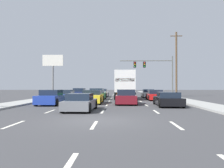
{
  "coord_description": "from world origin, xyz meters",
  "views": [
    {
      "loc": [
        1.02,
        -10.65,
        1.61
      ],
      "look_at": [
        0.22,
        16.31,
        1.9
      ],
      "focal_mm": 36.2,
      "sensor_mm": 36.0,
      "label": 1
    }
  ],
  "objects_px": {
    "car_silver": "(148,94)",
    "car_tan": "(66,95)",
    "car_navy": "(79,93)",
    "utility_pole_mid": "(176,64)",
    "car_yellow": "(92,97)",
    "box_truck": "(125,83)",
    "car_white": "(101,93)",
    "car_blue": "(52,98)",
    "car_gray": "(80,103)",
    "car_maroon": "(126,97)",
    "car_green": "(97,94)",
    "car_red": "(155,95)",
    "car_black": "(168,100)",
    "traffic_signal_mast": "(150,67)",
    "roadside_billboard": "(53,67)"
  },
  "relations": [
    {
      "from": "car_green",
      "to": "car_gray",
      "type": "relative_size",
      "value": 1.16
    },
    {
      "from": "car_blue",
      "to": "car_gray",
      "type": "relative_size",
      "value": 1.0
    },
    {
      "from": "car_tan",
      "to": "car_silver",
      "type": "xyz_separation_m",
      "value": [
        10.55,
        6.49,
        -0.0
      ]
    },
    {
      "from": "car_silver",
      "to": "traffic_signal_mast",
      "type": "height_order",
      "value": "traffic_signal_mast"
    },
    {
      "from": "car_navy",
      "to": "car_blue",
      "type": "relative_size",
      "value": 1.05
    },
    {
      "from": "car_navy",
      "to": "car_tan",
      "type": "height_order",
      "value": "car_navy"
    },
    {
      "from": "car_navy",
      "to": "car_gray",
      "type": "height_order",
      "value": "car_navy"
    },
    {
      "from": "car_gray",
      "to": "traffic_signal_mast",
      "type": "bearing_deg",
      "value": 70.82
    },
    {
      "from": "car_navy",
      "to": "car_tan",
      "type": "distance_m",
      "value": 7.23
    },
    {
      "from": "car_green",
      "to": "car_gray",
      "type": "distance_m",
      "value": 12.76
    },
    {
      "from": "car_navy",
      "to": "car_blue",
      "type": "bearing_deg",
      "value": -89.91
    },
    {
      "from": "car_tan",
      "to": "car_yellow",
      "type": "bearing_deg",
      "value": -54.03
    },
    {
      "from": "car_tan",
      "to": "traffic_signal_mast",
      "type": "distance_m",
      "value": 16.34
    },
    {
      "from": "utility_pole_mid",
      "to": "car_tan",
      "type": "bearing_deg",
      "value": -151.88
    },
    {
      "from": "car_yellow",
      "to": "car_maroon",
      "type": "height_order",
      "value": "car_maroon"
    },
    {
      "from": "box_truck",
      "to": "car_white",
      "type": "bearing_deg",
      "value": 121.99
    },
    {
      "from": "car_silver",
      "to": "car_tan",
      "type": "bearing_deg",
      "value": -148.39
    },
    {
      "from": "car_yellow",
      "to": "car_maroon",
      "type": "relative_size",
      "value": 1.01
    },
    {
      "from": "utility_pole_mid",
      "to": "car_gray",
      "type": "bearing_deg",
      "value": -120.02
    },
    {
      "from": "car_tan",
      "to": "car_white",
      "type": "relative_size",
      "value": 1.05
    },
    {
      "from": "car_silver",
      "to": "roadside_billboard",
      "type": "height_order",
      "value": "roadside_billboard"
    },
    {
      "from": "car_gray",
      "to": "car_red",
      "type": "bearing_deg",
      "value": 59.58
    },
    {
      "from": "car_green",
      "to": "car_maroon",
      "type": "relative_size",
      "value": 1.09
    },
    {
      "from": "car_blue",
      "to": "car_silver",
      "type": "distance_m",
      "value": 16.88
    },
    {
      "from": "car_navy",
      "to": "utility_pole_mid",
      "type": "bearing_deg",
      "value": 3.18
    },
    {
      "from": "car_silver",
      "to": "utility_pole_mid",
      "type": "bearing_deg",
      "value": 19.0
    },
    {
      "from": "car_green",
      "to": "car_red",
      "type": "height_order",
      "value": "car_green"
    },
    {
      "from": "box_truck",
      "to": "car_blue",
      "type": "bearing_deg",
      "value": -126.34
    },
    {
      "from": "car_yellow",
      "to": "car_white",
      "type": "bearing_deg",
      "value": 90.57
    },
    {
      "from": "car_navy",
      "to": "car_blue",
      "type": "height_order",
      "value": "car_navy"
    },
    {
      "from": "car_tan",
      "to": "car_green",
      "type": "relative_size",
      "value": 1.0
    },
    {
      "from": "car_gray",
      "to": "utility_pole_mid",
      "type": "relative_size",
      "value": 0.41
    },
    {
      "from": "car_navy",
      "to": "utility_pole_mid",
      "type": "distance_m",
      "value": 15.43
    },
    {
      "from": "car_white",
      "to": "car_green",
      "type": "bearing_deg",
      "value": -89.79
    },
    {
      "from": "car_red",
      "to": "car_navy",
      "type": "bearing_deg",
      "value": 144.48
    },
    {
      "from": "car_blue",
      "to": "car_white",
      "type": "xyz_separation_m",
      "value": [
        3.25,
        14.62,
        -0.02
      ]
    },
    {
      "from": "car_gray",
      "to": "box_truck",
      "type": "distance_m",
      "value": 14.28
    },
    {
      "from": "car_navy",
      "to": "car_yellow",
      "type": "xyz_separation_m",
      "value": [
        3.4,
        -12.34,
        -0.03
      ]
    },
    {
      "from": "car_blue",
      "to": "car_green",
      "type": "xyz_separation_m",
      "value": [
        3.27,
        8.06,
        0.02
      ]
    },
    {
      "from": "car_navy",
      "to": "roadside_billboard",
      "type": "xyz_separation_m",
      "value": [
        -6.19,
        7.2,
        4.63
      ]
    },
    {
      "from": "car_tan",
      "to": "car_maroon",
      "type": "xyz_separation_m",
      "value": [
        6.92,
        -6.06,
        0.06
      ]
    },
    {
      "from": "car_gray",
      "to": "car_black",
      "type": "distance_m",
      "value": 7.57
    },
    {
      "from": "car_yellow",
      "to": "car_blue",
      "type": "bearing_deg",
      "value": -151.48
    },
    {
      "from": "car_maroon",
      "to": "traffic_signal_mast",
      "type": "height_order",
      "value": "traffic_signal_mast"
    },
    {
      "from": "car_white",
      "to": "box_truck",
      "type": "height_order",
      "value": "box_truck"
    },
    {
      "from": "car_yellow",
      "to": "car_black",
      "type": "xyz_separation_m",
      "value": [
        6.56,
        -2.84,
        -0.05
      ]
    },
    {
      "from": "car_maroon",
      "to": "car_black",
      "type": "bearing_deg",
      "value": -29.39
    },
    {
      "from": "car_black",
      "to": "traffic_signal_mast",
      "type": "height_order",
      "value": "traffic_signal_mast"
    },
    {
      "from": "car_blue",
      "to": "car_gray",
      "type": "height_order",
      "value": "car_blue"
    },
    {
      "from": "car_navy",
      "to": "car_silver",
      "type": "height_order",
      "value": "car_navy"
    }
  ]
}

